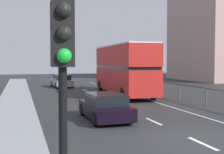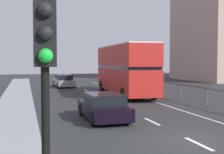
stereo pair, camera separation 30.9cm
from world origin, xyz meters
name	(u,v)px [view 2 (the right image)]	position (x,y,z in m)	size (l,w,h in m)	color
ground_plane	(190,141)	(0.00, 0.00, -0.05)	(75.73, 120.00, 0.10)	#292B2D
near_sidewalk_kerb	(5,152)	(-6.51, 0.00, 0.07)	(2.35, 80.00, 0.14)	gray
lane_paint_markings	(149,106)	(1.91, 8.53, 0.00)	(3.15, 46.00, 0.01)	silver
bridge_side_railing	(192,89)	(5.36, 9.00, 0.97)	(0.10, 42.00, 1.20)	#535453
double_decker_bus_red	(125,68)	(2.35, 15.03, 2.28)	(2.92, 10.94, 4.26)	#B2201B
hatchback_car_near	(104,107)	(-2.12, 4.68, 0.64)	(1.90, 4.25, 1.33)	black
traffic_signal_pole	(45,67)	(-5.59, -5.78, 2.84)	(0.30, 0.42, 3.60)	black
sedan_car_ahead	(64,81)	(-1.72, 24.52, 0.67)	(2.02, 4.62, 1.39)	gray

